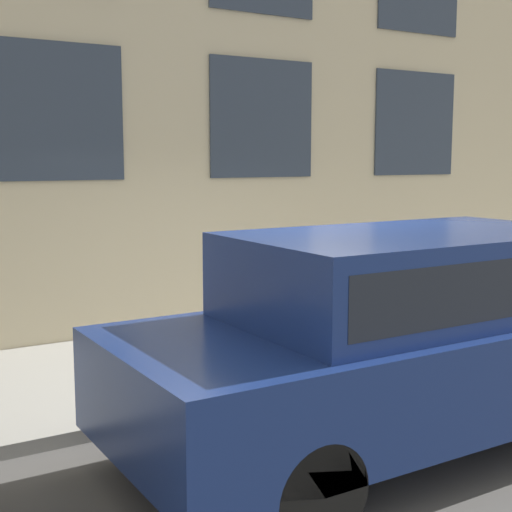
# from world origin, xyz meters

# --- Properties ---
(ground_plane) EXTENTS (80.00, 80.00, 0.00)m
(ground_plane) POSITION_xyz_m (0.00, 0.00, 0.00)
(ground_plane) COLOR #514F4C
(sidewalk) EXTENTS (2.94, 60.00, 0.12)m
(sidewalk) POSITION_xyz_m (1.47, 0.00, 0.06)
(sidewalk) COLOR #9E9B93
(sidewalk) RESTS_ON ground_plane
(fire_hydrant) EXTENTS (0.33, 0.44, 0.76)m
(fire_hydrant) POSITION_xyz_m (0.51, 0.25, 0.51)
(fire_hydrant) COLOR gray
(fire_hydrant) RESTS_ON sidewalk
(person) EXTENTS (0.30, 0.20, 1.23)m
(person) POSITION_xyz_m (0.78, -0.13, 0.86)
(person) COLOR #726651
(person) RESTS_ON sidewalk
(parked_truck_navy_near) EXTENTS (1.95, 4.84, 1.78)m
(parked_truck_navy_near) POSITION_xyz_m (-1.39, -0.15, 1.01)
(parked_truck_navy_near) COLOR black
(parked_truck_navy_near) RESTS_ON ground_plane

